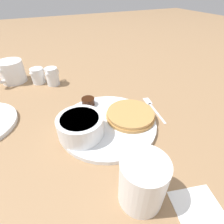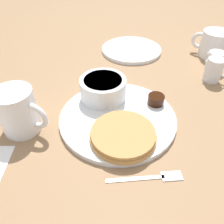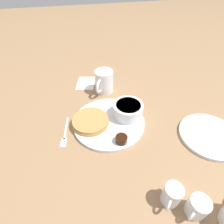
# 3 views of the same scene
# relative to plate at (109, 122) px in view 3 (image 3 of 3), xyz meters

# --- Properties ---
(ground_plane) EXTENTS (4.00, 4.00, 0.00)m
(ground_plane) POSITION_rel_plate_xyz_m (0.00, 0.00, -0.01)
(ground_plane) COLOR #93704C
(plate) EXTENTS (0.27, 0.27, 0.01)m
(plate) POSITION_rel_plate_xyz_m (0.00, 0.00, 0.00)
(plate) COLOR white
(plate) RESTS_ON ground_plane
(pancake_stack) EXTENTS (0.14, 0.14, 0.02)m
(pancake_stack) POSITION_rel_plate_xyz_m (0.01, 0.07, 0.01)
(pancake_stack) COLOR #B78447
(pancake_stack) RESTS_ON plate
(bowl) EXTENTS (0.12, 0.12, 0.05)m
(bowl) POSITION_rel_plate_xyz_m (0.02, -0.08, 0.03)
(bowl) COLOR white
(bowl) RESTS_ON plate
(syrup_cup) EXTENTS (0.04, 0.04, 0.02)m
(syrup_cup) POSITION_rel_plate_xyz_m (-0.10, -0.02, 0.02)
(syrup_cup) COLOR black
(syrup_cup) RESTS_ON plate
(butter_ramekin) EXTENTS (0.05, 0.05, 0.05)m
(butter_ramekin) POSITION_rel_plate_xyz_m (0.00, -0.10, 0.02)
(butter_ramekin) COLOR white
(butter_ramekin) RESTS_ON plate
(coffee_mug) EXTENTS (0.11, 0.09, 0.10)m
(coffee_mug) POSITION_rel_plate_xyz_m (0.21, -0.02, 0.04)
(coffee_mug) COLOR white
(coffee_mug) RESTS_ON ground_plane
(creamer_pitcher_near) EXTENTS (0.06, 0.06, 0.07)m
(creamer_pitcher_near) POSITION_rel_plate_xyz_m (-0.31, -0.09, 0.03)
(creamer_pitcher_near) COLOR white
(creamer_pitcher_near) RESTS_ON ground_plane
(creamer_pitcher_far) EXTENTS (0.05, 0.07, 0.06)m
(creamer_pitcher_far) POSITION_rel_plate_xyz_m (-0.35, -0.14, 0.02)
(creamer_pitcher_far) COLOR white
(creamer_pitcher_far) RESTS_ON ground_plane
(fork) EXTENTS (0.14, 0.04, 0.00)m
(fork) POSITION_rel_plate_xyz_m (-0.02, 0.17, -0.00)
(fork) COLOR silver
(fork) RESTS_ON ground_plane
(napkin) EXTENTS (0.13, 0.11, 0.00)m
(napkin) POSITION_rel_plate_xyz_m (0.29, 0.05, -0.00)
(napkin) COLOR white
(napkin) RESTS_ON ground_plane
(far_plate) EXTENTS (0.21, 0.21, 0.01)m
(far_plate) POSITION_rel_plate_xyz_m (-0.15, -0.34, 0.00)
(far_plate) COLOR white
(far_plate) RESTS_ON ground_plane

